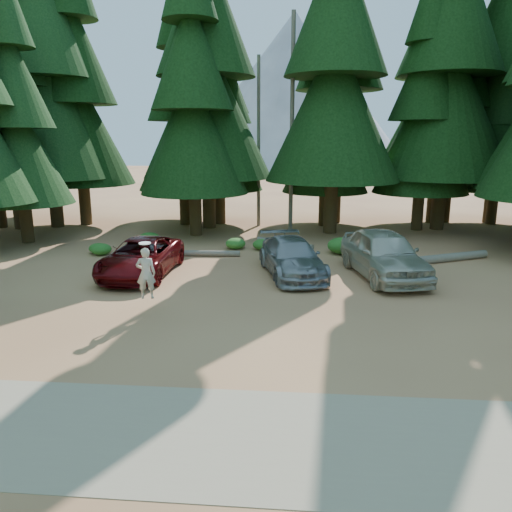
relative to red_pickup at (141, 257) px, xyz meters
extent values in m
plane|color=#A36745|center=(4.95, -4.25, -0.72)|extent=(160.00, 160.00, 0.00)
cube|color=tan|center=(4.95, -10.75, -0.72)|extent=(26.00, 3.50, 0.01)
cylinder|color=#685D53|center=(5.75, 10.25, 5.28)|extent=(0.24, 0.24, 12.00)
cylinder|color=#685D53|center=(3.75, 11.75, 4.28)|extent=(0.20, 0.20, 10.00)
cone|color=gray|center=(4.95, 80.75, 13.28)|extent=(44.00, 44.00, 28.00)
cone|color=gray|center=(-3.05, 90.75, 9.28)|extent=(36.00, 36.00, 20.00)
imported|color=#53070A|center=(0.00, 0.00, 0.00)|extent=(2.52, 5.26, 1.45)
imported|color=#919398|center=(5.98, 0.47, 0.00)|extent=(3.21, 5.32, 1.44)
imported|color=beige|center=(9.58, 0.51, 0.21)|extent=(3.33, 5.83, 1.87)
imported|color=beige|center=(1.57, -4.38, 0.58)|extent=(0.65, 0.48, 1.62)
cylinder|color=white|center=(1.57, -4.33, 1.51)|extent=(0.36, 0.36, 0.04)
cylinder|color=#685D53|center=(1.67, 3.35, -0.59)|extent=(3.78, 0.43, 0.27)
cylinder|color=#685D53|center=(5.54, 5.93, -0.59)|extent=(2.95, 2.04, 0.27)
cylinder|color=#685D53|center=(12.18, 2.94, -0.54)|extent=(5.26, 2.78, 0.36)
ellipsoid|color=#1D5D1B|center=(-3.23, 3.55, -0.49)|extent=(0.86, 0.86, 0.48)
ellipsoid|color=#1D5D1B|center=(-1.42, 5.75, -0.42)|extent=(1.10, 1.10, 0.60)
ellipsoid|color=#1D5D1B|center=(4.48, 4.96, -0.47)|extent=(0.93, 0.93, 0.51)
ellipsoid|color=#1D5D1B|center=(3.16, 5.03, -0.46)|extent=(0.97, 0.97, 0.54)
ellipsoid|color=#1D5D1B|center=(5.57, 5.55, -0.46)|extent=(0.98, 0.98, 0.54)
ellipsoid|color=#1D5D1B|center=(8.31, 4.42, -0.34)|extent=(1.40, 1.40, 0.77)
ellipsoid|color=#1D5D1B|center=(-2.97, 3.25, -0.46)|extent=(0.95, 0.95, 0.52)
camera|label=1|loc=(6.20, -18.81, 4.66)|focal=35.00mm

